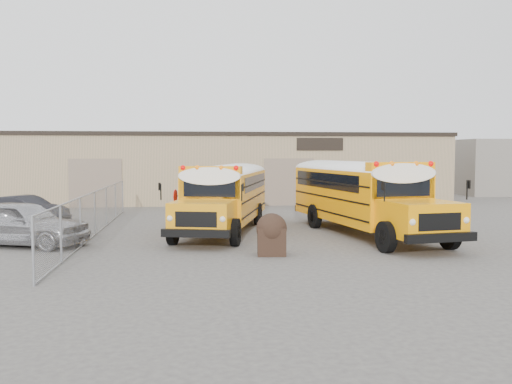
{
  "coord_description": "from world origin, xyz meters",
  "views": [
    {
      "loc": [
        -1.93,
        -20.71,
        3.39
      ],
      "look_at": [
        0.8,
        4.71,
        1.6
      ],
      "focal_mm": 40.0,
      "sensor_mm": 36.0,
      "label": 1
    }
  ],
  "objects": [
    {
      "name": "car_silver",
      "position": [
        -8.17,
        0.5,
        0.83
      ],
      "size": [
        5.28,
        3.49,
        1.67
      ],
      "primitive_type": "imported",
      "rotation": [
        0.0,
        0.0,
        1.23
      ],
      "color": "#AAA9AE",
      "rests_on": "ground"
    },
    {
      "name": "distant_building_right",
      "position": [
        24.0,
        24.0,
        2.2
      ],
      "size": [
        10.0,
        8.0,
        4.4
      ],
      "primitive_type": "cube",
      "color": "gray",
      "rests_on": "ground"
    },
    {
      "name": "tarp_bundle",
      "position": [
        0.57,
        -2.26,
        0.71
      ],
      "size": [
        1.02,
        1.02,
        1.39
      ],
      "color": "black",
      "rests_on": "ground"
    },
    {
      "name": "car_dark",
      "position": [
        -9.84,
        6.86,
        0.68
      ],
      "size": [
        4.33,
        3.08,
        1.36
      ],
      "primitive_type": "imported",
      "rotation": [
        0.0,
        0.0,
        1.12
      ],
      "color": "black",
      "rests_on": "ground"
    },
    {
      "name": "warehouse",
      "position": [
        -0.0,
        19.99,
        2.37
      ],
      "size": [
        30.2,
        10.2,
        4.67
      ],
      "color": "tan",
      "rests_on": "ground"
    },
    {
      "name": "school_bus_right",
      "position": [
        3.91,
        8.49,
        1.78
      ],
      "size": [
        4.23,
        10.78,
        3.07
      ],
      "color": "#FF9906",
      "rests_on": "ground"
    },
    {
      "name": "chainlink_fence",
      "position": [
        -6.0,
        3.0,
        0.9
      ],
      "size": [
        0.07,
        18.07,
        1.81
      ],
      "color": "gray",
      "rests_on": "ground"
    },
    {
      "name": "ground",
      "position": [
        0.0,
        0.0,
        0.0
      ],
      "size": [
        120.0,
        120.0,
        0.0
      ],
      "primitive_type": "plane",
      "color": "#4A4643",
      "rests_on": "ground"
    },
    {
      "name": "school_bus_left",
      "position": [
        0.81,
        9.7,
        1.68
      ],
      "size": [
        4.7,
        10.18,
        2.9
      ],
      "color": "orange",
      "rests_on": "ground"
    }
  ]
}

